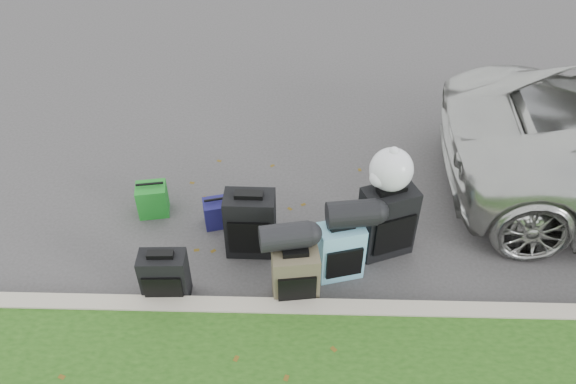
{
  "coord_description": "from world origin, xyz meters",
  "views": [
    {
      "loc": [
        0.02,
        -4.39,
        4.43
      ],
      "look_at": [
        -0.1,
        0.2,
        0.55
      ],
      "focal_mm": 35.0,
      "sensor_mm": 36.0,
      "label": 1
    }
  ],
  "objects_px": {
    "suitcase_olive": "(295,276)",
    "suitcase_teal": "(340,251)",
    "suitcase_small_black": "(165,276)",
    "suitcase_large_black_right": "(387,221)",
    "tote_green": "(153,199)",
    "suitcase_large_black_left": "(250,224)",
    "tote_navy": "(218,213)"
  },
  "relations": [
    {
      "from": "suitcase_small_black",
      "to": "suitcase_large_black_left",
      "type": "bearing_deg",
      "value": 38.07
    },
    {
      "from": "suitcase_small_black",
      "to": "suitcase_large_black_right",
      "type": "relative_size",
      "value": 0.69
    },
    {
      "from": "tote_green",
      "to": "tote_navy",
      "type": "xyz_separation_m",
      "value": [
        0.77,
        -0.17,
        -0.03
      ]
    },
    {
      "from": "suitcase_small_black",
      "to": "suitcase_large_black_right",
      "type": "bearing_deg",
      "value": 15.5
    },
    {
      "from": "suitcase_olive",
      "to": "tote_green",
      "type": "xyz_separation_m",
      "value": [
        -1.67,
        1.22,
        -0.11
      ]
    },
    {
      "from": "tote_green",
      "to": "tote_navy",
      "type": "relative_size",
      "value": 1.19
    },
    {
      "from": "suitcase_large_black_left",
      "to": "tote_green",
      "type": "height_order",
      "value": "suitcase_large_black_left"
    },
    {
      "from": "suitcase_olive",
      "to": "suitcase_teal",
      "type": "relative_size",
      "value": 0.95
    },
    {
      "from": "tote_navy",
      "to": "tote_green",
      "type": "bearing_deg",
      "value": 152.56
    },
    {
      "from": "suitcase_large_black_left",
      "to": "tote_green",
      "type": "bearing_deg",
      "value": 155.03
    },
    {
      "from": "suitcase_olive",
      "to": "tote_green",
      "type": "bearing_deg",
      "value": 136.19
    },
    {
      "from": "suitcase_olive",
      "to": "suitcase_large_black_right",
      "type": "height_order",
      "value": "suitcase_large_black_right"
    },
    {
      "from": "tote_green",
      "to": "suitcase_olive",
      "type": "bearing_deg",
      "value": -46.11
    },
    {
      "from": "suitcase_small_black",
      "to": "suitcase_teal",
      "type": "distance_m",
      "value": 1.75
    },
    {
      "from": "suitcase_large_black_left",
      "to": "suitcase_large_black_right",
      "type": "bearing_deg",
      "value": 2.32
    },
    {
      "from": "suitcase_large_black_left",
      "to": "suitcase_small_black",
      "type": "bearing_deg",
      "value": -139.03
    },
    {
      "from": "suitcase_teal",
      "to": "suitcase_large_black_right",
      "type": "relative_size",
      "value": 0.79
    },
    {
      "from": "suitcase_small_black",
      "to": "suitcase_teal",
      "type": "xyz_separation_m",
      "value": [
        1.72,
        0.35,
        0.04
      ]
    },
    {
      "from": "suitcase_large_black_left",
      "to": "suitcase_olive",
      "type": "distance_m",
      "value": 0.81
    },
    {
      "from": "suitcase_olive",
      "to": "tote_green",
      "type": "relative_size",
      "value": 1.59
    },
    {
      "from": "suitcase_teal",
      "to": "tote_navy",
      "type": "bearing_deg",
      "value": 137.28
    },
    {
      "from": "suitcase_large_black_left",
      "to": "tote_navy",
      "type": "distance_m",
      "value": 0.61
    },
    {
      "from": "suitcase_large_black_left",
      "to": "suitcase_large_black_right",
      "type": "xyz_separation_m",
      "value": [
        1.43,
        0.04,
        0.03
      ]
    },
    {
      "from": "suitcase_olive",
      "to": "suitcase_teal",
      "type": "xyz_separation_m",
      "value": [
        0.45,
        0.34,
        0.02
      ]
    },
    {
      "from": "suitcase_teal",
      "to": "suitcase_large_black_left",
      "type": "bearing_deg",
      "value": 146.44
    },
    {
      "from": "suitcase_olive",
      "to": "suitcase_teal",
      "type": "bearing_deg",
      "value": 29.32
    },
    {
      "from": "suitcase_teal",
      "to": "suitcase_large_black_right",
      "type": "distance_m",
      "value": 0.62
    },
    {
      "from": "suitcase_small_black",
      "to": "suitcase_large_black_left",
      "type": "xyz_separation_m",
      "value": [
        0.79,
        0.67,
        0.09
      ]
    },
    {
      "from": "suitcase_teal",
      "to": "tote_green",
      "type": "height_order",
      "value": "suitcase_teal"
    },
    {
      "from": "suitcase_small_black",
      "to": "tote_navy",
      "type": "height_order",
      "value": "suitcase_small_black"
    },
    {
      "from": "suitcase_olive",
      "to": "suitcase_large_black_right",
      "type": "xyz_separation_m",
      "value": [
        0.95,
        0.69,
        0.1
      ]
    },
    {
      "from": "suitcase_small_black",
      "to": "tote_green",
      "type": "bearing_deg",
      "value": 105.56
    }
  ]
}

